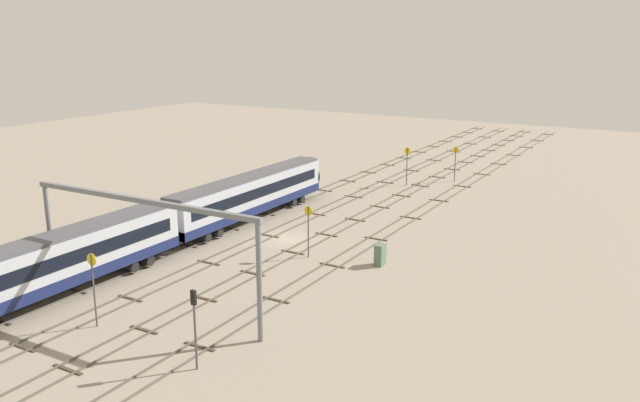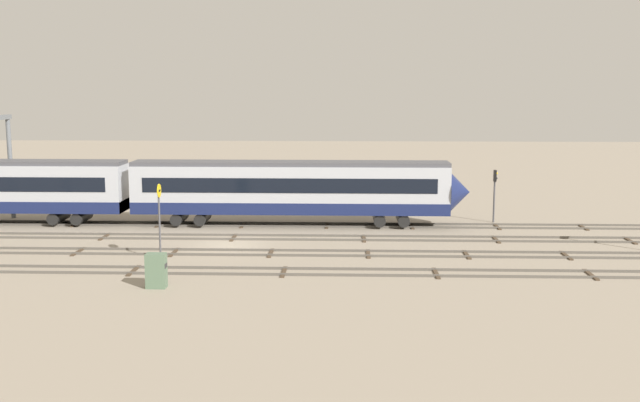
% 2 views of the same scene
% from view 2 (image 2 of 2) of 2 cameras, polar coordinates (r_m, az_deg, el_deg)
% --- Properties ---
extents(ground_plane, '(190.66, 190.66, 0.00)m').
position_cam_2_polar(ground_plane, '(50.72, -7.02, -3.38)').
color(ground_plane, gray).
extents(track_near_foreground, '(174.66, 2.40, 0.16)m').
position_cam_2_polar(track_near_foreground, '(43.73, -8.52, -5.29)').
color(track_near_foreground, '#59544C').
rests_on(track_near_foreground, ground).
extents(track_second_near, '(174.66, 2.40, 0.16)m').
position_cam_2_polar(track_second_near, '(48.37, -7.47, -3.90)').
color(track_second_near, '#59544C').
rests_on(track_second_near, ground).
extents(track_middle, '(174.66, 2.40, 0.16)m').
position_cam_2_polar(track_middle, '(53.04, -6.61, -2.75)').
color(track_middle, '#59544C').
rests_on(track_middle, ground).
extents(track_with_train, '(174.66, 2.40, 0.16)m').
position_cam_2_polar(track_with_train, '(57.74, -5.89, -1.79)').
color(track_with_train, '#59544C').
rests_on(track_with_train, ground).
extents(speed_sign_far_trackside, '(0.14, 0.84, 4.73)m').
position_cam_2_polar(speed_sign_far_trackside, '(46.70, -12.16, -0.78)').
color(speed_sign_far_trackside, '#4C4C51').
rests_on(speed_sign_far_trackside, ground).
extents(signal_light_trackside_departure, '(0.31, 0.32, 4.14)m').
position_cam_2_polar(signal_light_trackside_departure, '(59.87, 13.19, 0.98)').
color(signal_light_trackside_departure, '#4C4C51').
rests_on(signal_light_trackside_departure, ground).
extents(relay_cabinet, '(1.06, 0.71, 1.86)m').
position_cam_2_polar(relay_cabinet, '(40.71, -12.39, -5.21)').
color(relay_cabinet, '#597259').
rests_on(relay_cabinet, ground).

